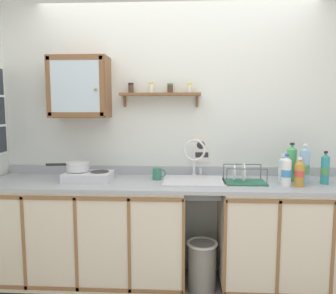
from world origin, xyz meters
name	(u,v)px	position (x,y,z in m)	size (l,w,h in m)	color
back_wall	(176,131)	(0.00, 0.71, 1.35)	(3.82, 0.07, 2.67)	silver
lower_cabinet_run	(88,234)	(-0.76, 0.37, 0.46)	(1.69, 0.63, 0.91)	black
lower_cabinet_run_right	(292,239)	(0.99, 0.37, 0.46)	(1.22, 0.63, 0.91)	black
countertop	(175,183)	(0.00, 0.37, 0.92)	(3.18, 0.65, 0.03)	#9EA3A8
backsplash	(176,170)	(0.00, 0.67, 0.98)	(3.18, 0.02, 0.08)	#9EA3A8
sink	(194,182)	(0.16, 0.41, 0.93)	(0.51, 0.46, 0.47)	silver
hot_plate_stove	(88,176)	(-0.74, 0.37, 0.97)	(0.39, 0.27, 0.08)	silver
saucepan	(77,166)	(-0.84, 0.39, 1.06)	(0.36, 0.20, 0.08)	silver
bottle_juice_amber_0	(299,173)	(0.99, 0.26, 1.04)	(0.08, 0.08, 0.23)	gold
bottle_soda_green_1	(291,164)	(0.99, 0.46, 1.08)	(0.08, 0.08, 0.33)	#4CB266
bottle_detergent_teal_2	(325,169)	(1.23, 0.36, 1.06)	(0.07, 0.07, 0.27)	teal
bottle_water_blue_3	(304,166)	(1.06, 0.36, 1.08)	(0.08, 0.08, 0.33)	#8CB7E0
bottle_water_clear_4	(283,170)	(0.90, 0.41, 1.04)	(0.07, 0.07, 0.23)	silver
bottle_opaque_white_5	(286,172)	(0.89, 0.26, 1.05)	(0.08, 0.08, 0.26)	white
dish_rack	(243,179)	(0.57, 0.35, 0.97)	(0.34, 0.24, 0.17)	#26664C
mug	(157,174)	(-0.15, 0.44, 0.99)	(0.12, 0.08, 0.10)	#337259
wall_cabinet	(80,87)	(-0.85, 0.55, 1.74)	(0.52, 0.27, 0.54)	brown
spice_shelf	(160,93)	(-0.14, 0.62, 1.69)	(0.72, 0.14, 0.22)	brown
warning_sign	(201,149)	(0.23, 0.68, 1.18)	(0.16, 0.01, 0.26)	silver
trash_bin	(202,265)	(0.24, 0.33, 0.22)	(0.26, 0.26, 0.43)	gray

